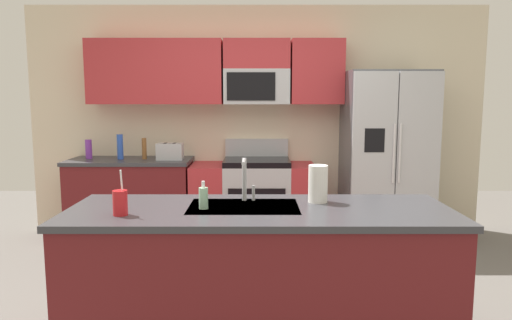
# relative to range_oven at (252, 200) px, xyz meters

# --- Properties ---
(ground_plane) EXTENTS (9.00, 9.00, 0.00)m
(ground_plane) POSITION_rel_range_oven_xyz_m (0.04, -1.80, -0.44)
(ground_plane) COLOR #66605B
(ground_plane) RESTS_ON ground
(kitchen_wall_unit) EXTENTS (5.20, 0.43, 2.60)m
(kitchen_wall_unit) POSITION_rel_range_oven_xyz_m (-0.10, 0.28, 1.03)
(kitchen_wall_unit) COLOR beige
(kitchen_wall_unit) RESTS_ON ground
(back_counter) EXTENTS (1.34, 0.63, 0.90)m
(back_counter) POSITION_rel_range_oven_xyz_m (-1.36, -0.00, 0.01)
(back_counter) COLOR maroon
(back_counter) RESTS_ON ground
(range_oven) EXTENTS (1.36, 0.61, 1.10)m
(range_oven) POSITION_rel_range_oven_xyz_m (0.00, 0.00, 0.00)
(range_oven) COLOR #B7BABF
(range_oven) RESTS_ON ground
(refrigerator) EXTENTS (0.90, 0.76, 1.85)m
(refrigerator) POSITION_rel_range_oven_xyz_m (1.44, -0.07, 0.48)
(refrigerator) COLOR #4C4F54
(refrigerator) RESTS_ON ground
(island_counter) EXTENTS (2.34, 0.82, 0.90)m
(island_counter) POSITION_rel_range_oven_xyz_m (0.05, -2.30, 0.01)
(island_counter) COLOR maroon
(island_counter) RESTS_ON ground
(toaster) EXTENTS (0.28, 0.16, 0.18)m
(toaster) POSITION_rel_range_oven_xyz_m (-0.91, -0.05, 0.55)
(toaster) COLOR #B7BABF
(toaster) RESTS_ON back_counter
(pepper_mill) EXTENTS (0.05, 0.05, 0.23)m
(pepper_mill) POSITION_rel_range_oven_xyz_m (-1.20, -0.00, 0.57)
(pepper_mill) COLOR brown
(pepper_mill) RESTS_ON back_counter
(bottle_blue) EXTENTS (0.07, 0.07, 0.27)m
(bottle_blue) POSITION_rel_range_oven_xyz_m (-1.46, -0.01, 0.59)
(bottle_blue) COLOR blue
(bottle_blue) RESTS_ON back_counter
(bottle_purple) EXTENTS (0.07, 0.07, 0.21)m
(bottle_purple) POSITION_rel_range_oven_xyz_m (-1.82, 0.04, 0.56)
(bottle_purple) COLOR purple
(bottle_purple) RESTS_ON back_counter
(sink_faucet) EXTENTS (0.08, 0.21, 0.28)m
(sink_faucet) POSITION_rel_range_oven_xyz_m (-0.04, -2.11, 0.62)
(sink_faucet) COLOR #B7BABF
(sink_faucet) RESTS_ON island_counter
(drink_cup_red) EXTENTS (0.08, 0.08, 0.26)m
(drink_cup_red) POSITION_rel_range_oven_xyz_m (-0.75, -2.48, 0.53)
(drink_cup_red) COLOR red
(drink_cup_red) RESTS_ON island_counter
(soap_dispenser) EXTENTS (0.06, 0.06, 0.17)m
(soap_dispenser) POSITION_rel_range_oven_xyz_m (-0.29, -2.32, 0.53)
(soap_dispenser) COLOR #A5D8B2
(soap_dispenser) RESTS_ON island_counter
(paper_towel_roll) EXTENTS (0.12, 0.12, 0.24)m
(paper_towel_roll) POSITION_rel_range_oven_xyz_m (0.43, -2.14, 0.58)
(paper_towel_roll) COLOR white
(paper_towel_roll) RESTS_ON island_counter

